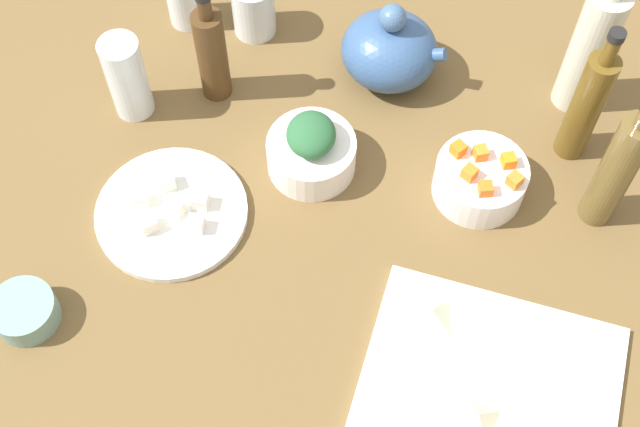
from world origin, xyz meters
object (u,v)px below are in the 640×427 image
bowl_carrots (480,180)px  teapot (390,50)px  plate_tofu (172,213)px  drinking_glass_2 (254,8)px  bottle_1 (617,170)px  bottle_0 (587,105)px  bottle_2 (212,53)px  drinking_glass_1 (127,77)px  cutting_board (489,387)px  bowl_greens (311,154)px  bowl_small_side (25,311)px  bottle_3 (591,47)px

bowl_carrots → teapot: bearing=138.5°
plate_tofu → drinking_glass_2: 36.93cm
bottle_1 → teapot: bearing=157.8°
teapot → bottle_0: 30.39cm
bottle_0 → bottle_2: size_ratio=1.19×
plate_tofu → bottle_2: bearing=96.4°
bottle_2 → drinking_glass_1: size_ratio=1.48×
bottle_0 → bottle_1: bearing=-60.1°
cutting_board → drinking_glass_1: (-61.85, 25.74, 6.62)cm
bowl_greens → bowl_small_side: size_ratio=1.49×
bowl_carrots → bottle_0: 17.90cm
bottle_0 → bottle_2: (-53.59, -7.25, -1.73)cm
bowl_carrots → drinking_glass_1: (-53.17, -2.58, 4.21)cm
cutting_board → bowl_small_side: bearing=-169.8°
bowl_carrots → teapot: 24.98cm
bowl_carrots → bottle_2: 43.18cm
bowl_carrots → bottle_3: bearing=65.7°
bottle_1 → bottle_2: 59.35cm
bowl_small_side → bottle_2: 45.12cm
cutting_board → bottle_1: bearing=75.2°
bottle_2 → drinking_glass_2: bottle_2 is taller
teapot → cutting_board: bearing=-58.7°
bottle_2 → bottle_1: bearing=-2.5°
bowl_greens → bottle_1: bearing=8.0°
bowl_carrots → bottle_1: bottle_1 is taller
teapot → drinking_glass_1: (-34.58, -19.04, 1.45)cm
bowl_greens → drinking_glass_1: 29.45cm
teapot → drinking_glass_1: size_ratio=1.15×
bowl_carrots → drinking_glass_2: 45.54cm
drinking_glass_1 → teapot: bearing=28.8°
bottle_3 → bowl_greens: bearing=-143.4°
bowl_greens → bowl_carrots: bowl_carrots is taller
bowl_greens → plate_tofu: bearing=-137.5°
cutting_board → teapot: bearing=121.3°
plate_tofu → bottle_0: bottle_0 is taller
drinking_glass_2 → bottle_2: bearing=-93.7°
bowl_small_side → drinking_glass_1: 36.92cm
bottle_3 → drinking_glass_2: 51.79cm
bowl_greens → bottle_3: size_ratio=0.47×
plate_tofu → bowl_carrots: bearing=24.6°
cutting_board → plate_tofu: size_ratio=1.48×
bowl_greens → bottle_2: size_ratio=0.62×
bowl_carrots → bottle_0: bottle_0 is taller
drinking_glass_1 → bottle_1: bearing=3.8°
bottle_1 → bottle_3: size_ratio=0.91×
bowl_carrots → bottle_3: (9.61, 21.28, 8.75)cm
bowl_small_side → bottle_0: bottle_0 is taller
bottle_0 → bowl_small_side: bearing=-140.8°
teapot → bottle_2: bottle_2 is taller
plate_tofu → bowl_carrots: (39.96, 18.30, 2.31)cm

